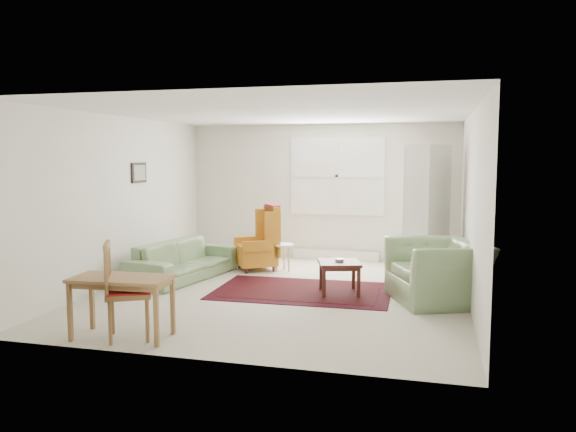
% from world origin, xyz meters
% --- Properties ---
extents(room, '(5.04, 5.54, 2.51)m').
position_xyz_m(room, '(0.02, 0.21, 1.26)').
color(room, '#BCB5A0').
rests_on(room, ground).
extents(rug, '(2.51, 1.65, 0.02)m').
position_xyz_m(rug, '(0.26, 0.13, 0.01)').
color(rug, black).
rests_on(rug, ground).
extents(sofa, '(1.15, 2.12, 0.81)m').
position_xyz_m(sofa, '(-1.73, 0.48, 0.40)').
color(sofa, '#708E5F').
rests_on(sofa, ground).
extents(armchair, '(1.47, 1.55, 0.96)m').
position_xyz_m(armchair, '(2.10, 0.03, 0.48)').
color(armchair, '#708E5F').
rests_on(armchair, ground).
extents(wingback_chair, '(0.91, 0.90, 1.11)m').
position_xyz_m(wingback_chair, '(-0.84, 1.41, 0.55)').
color(wingback_chair, orange).
rests_on(wingback_chair, ground).
extents(coffee_table, '(0.70, 0.70, 0.46)m').
position_xyz_m(coffee_table, '(0.78, 0.12, 0.23)').
color(coffee_table, '#411914').
rests_on(coffee_table, ground).
extents(stool, '(0.45, 0.45, 0.46)m').
position_xyz_m(stool, '(-0.38, 1.45, 0.23)').
color(stool, white).
rests_on(stool, ground).
extents(cabinet, '(0.75, 0.94, 2.09)m').
position_xyz_m(cabinet, '(1.94, 1.89, 1.05)').
color(cabinet, silver).
rests_on(cabinet, ground).
extents(desk, '(1.06, 0.58, 0.65)m').
position_xyz_m(desk, '(-1.11, -2.35, 0.33)').
color(desk, olive).
rests_on(desk, ground).
extents(desk_chair, '(0.61, 0.61, 1.03)m').
position_xyz_m(desk_chair, '(-1.03, -2.35, 0.51)').
color(desk_chair, olive).
rests_on(desk_chair, ground).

